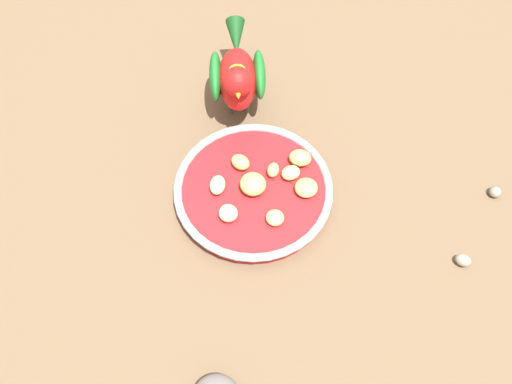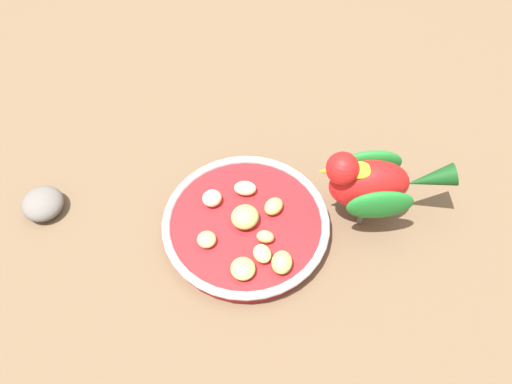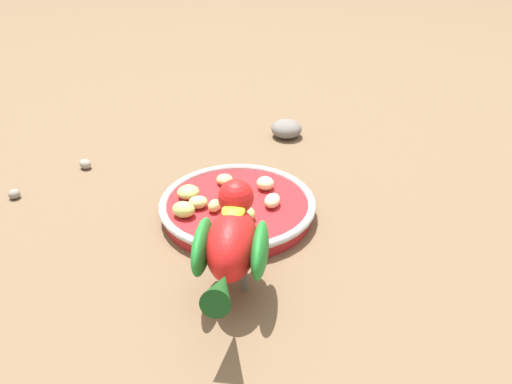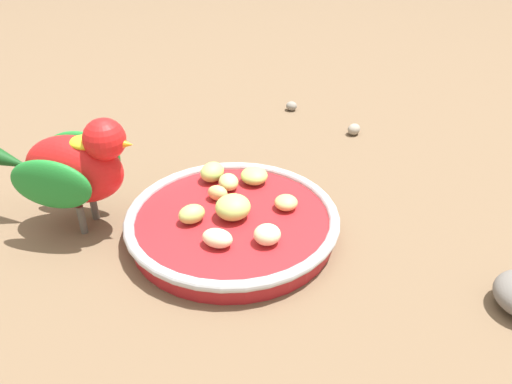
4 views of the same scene
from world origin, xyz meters
The scene contains 14 objects.
ground_plane centered at (0.00, 0.00, 0.00)m, with size 4.00×4.00×0.00m, color brown.
feeding_bowl centered at (-0.02, 0.02, 0.02)m, with size 0.24×0.24×0.03m.
apple_piece_0 centered at (-0.02, 0.02, 0.04)m, with size 0.04×0.04×0.03m, color #B2CC66.
apple_piece_1 centered at (-0.01, 0.10, 0.03)m, with size 0.03×0.03×0.02m, color #B2CC66.
apple_piece_2 centered at (-0.02, 0.06, 0.03)m, with size 0.02×0.02×0.02m, color tan.
apple_piece_3 centered at (0.04, 0.00, 0.03)m, with size 0.03×0.03×0.02m, color tan.
apple_piece_4 centered at (-0.06, -0.02, 0.03)m, with size 0.03×0.02×0.02m, color beige.
apple_piece_5 centered at (-0.02, -0.04, 0.03)m, with size 0.03×0.03×0.02m, color beige.
apple_piece_6 centered at (-0.07, 0.03, 0.03)m, with size 0.03×0.02×0.02m, color #B2CC66.
apple_piece_7 centered at (0.03, 0.07, 0.03)m, with size 0.03×0.03×0.02m, color #B2CC66.
apple_piece_8 centered at (0.00, 0.07, 0.03)m, with size 0.03×0.02×0.02m, color #C6D17A.
parrot centered at (-0.17, 0.12, 0.08)m, with size 0.16×0.15×0.14m.
pebble_0 centered at (0.26, 0.15, 0.01)m, with size 0.02×0.02×0.02m, color gray.
pebble_1 centered at (0.23, 0.28, 0.01)m, with size 0.02×0.02×0.02m, color gray.
Camera 4 is at (-0.24, -0.39, 0.34)m, focal length 35.35 mm.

